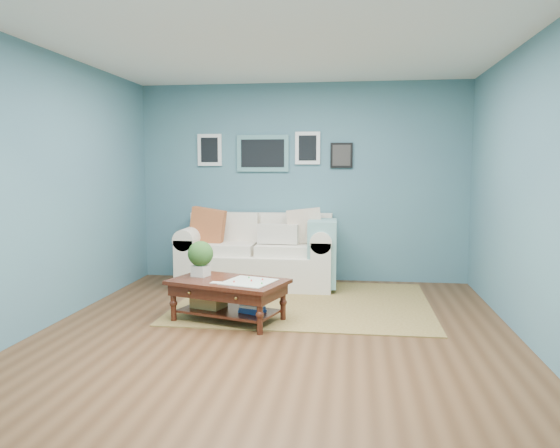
# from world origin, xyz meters

# --- Properties ---
(room_shell) EXTENTS (5.00, 5.02, 2.70)m
(room_shell) POSITION_xyz_m (-0.01, 0.06, 1.36)
(room_shell) COLOR brown
(room_shell) RESTS_ON ground
(area_rug) EXTENTS (2.84, 2.28, 0.01)m
(area_rug) POSITION_xyz_m (0.16, 1.16, 0.01)
(area_rug) COLOR brown
(area_rug) RESTS_ON ground
(loveseat) EXTENTS (2.04, 0.93, 1.05)m
(loveseat) POSITION_xyz_m (-0.45, 2.03, 0.43)
(loveseat) COLOR #EDE4CB
(loveseat) RESTS_ON ground
(coffee_table) EXTENTS (1.29, 0.98, 0.80)m
(coffee_table) POSITION_xyz_m (-0.59, 0.34, 0.35)
(coffee_table) COLOR #350F0A
(coffee_table) RESTS_ON ground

